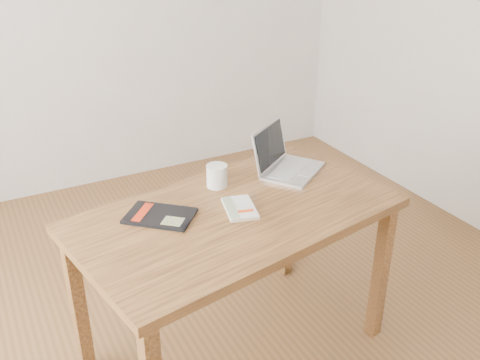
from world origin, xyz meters
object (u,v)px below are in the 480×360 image
laptop (285,161)px  desk (236,229)px  white_guidebook (240,208)px  black_guidebook (160,216)px  coffee_mug (217,175)px

laptop → desk: bearing=177.4°
desk → white_guidebook: bearing=-18.1°
black_guidebook → coffee_mug: coffee_mug is taller
black_guidebook → coffee_mug: (0.32, 0.14, 0.04)m
white_guidebook → coffee_mug: coffee_mug is taller
black_guidebook → laptop: (0.67, 0.14, 0.04)m
desk → white_guidebook: size_ratio=6.55×
white_guidebook → coffee_mug: bearing=101.1°
white_guidebook → laptop: 0.43m
desk → black_guidebook: size_ratio=4.51×
laptop → coffee_mug: bearing=145.2°
black_guidebook → desk: bearing=-65.9°
desk → black_guidebook: (-0.29, 0.09, 0.10)m
black_guidebook → laptop: 0.68m
black_guidebook → laptop: laptop is taller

